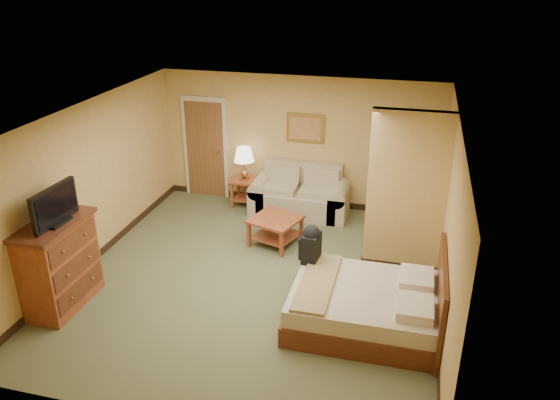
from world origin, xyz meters
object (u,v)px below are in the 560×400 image
(coffee_table, at_px, (275,225))
(bed, at_px, (369,306))
(dresser, at_px, (59,264))
(loveseat, at_px, (300,198))

(coffee_table, relative_size, bed, 0.49)
(coffee_table, xyz_separation_m, bed, (1.82, -1.92, -0.06))
(dresser, height_order, bed, dresser)
(dresser, xyz_separation_m, bed, (4.29, 0.60, -0.36))
(coffee_table, height_order, bed, bed)
(coffee_table, height_order, dresser, dresser)
(coffee_table, distance_m, dresser, 3.54)
(bed, bearing_deg, dresser, -172.07)
(bed, bearing_deg, loveseat, 117.14)
(loveseat, bearing_deg, dresser, -123.78)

